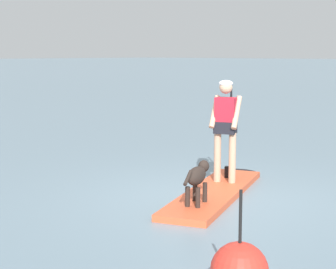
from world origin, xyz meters
The scene contains 4 objects.
ground_plane centered at (0.00, 0.00, 0.00)m, with size 400.00×400.00×0.00m, color slate.
paddleboard centered at (0.21, 0.08, 0.05)m, with size 3.59×1.97×0.10m.
person_paddler centered at (0.58, 0.22, 1.10)m, with size 0.68×0.59×1.73m.
dog centered at (-0.79, -0.30, 0.50)m, with size 0.97×0.44×0.59m.
Camera 1 is at (-6.89, -5.28, 2.27)m, focal length 59.38 mm.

